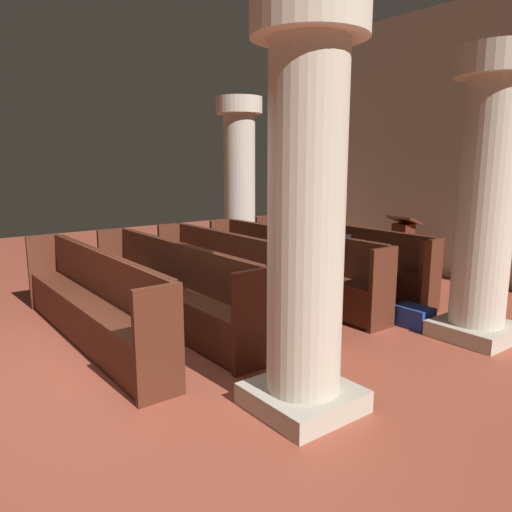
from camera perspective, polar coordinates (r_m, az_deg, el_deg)
ground_plane at (r=5.11m, az=-15.73°, el=-12.33°), size 19.20×19.20×0.00m
back_wall at (r=8.91m, az=23.46°, el=11.84°), size 10.00×0.16×4.50m
pew_row_0 at (r=7.79m, az=9.13°, el=0.11°), size 3.48×0.47×1.00m
pew_row_1 at (r=7.13m, az=3.80°, el=-0.78°), size 3.48×0.46×1.00m
pew_row_2 at (r=6.55m, az=-2.56°, el=-1.84°), size 3.48×0.46×1.00m
pew_row_3 at (r=6.07m, az=-10.04°, el=-3.05°), size 3.48×0.47×1.00m
pew_row_4 at (r=5.70m, az=-18.66°, el=-4.38°), size 3.48×0.46×1.00m
pillar_aisle_side at (r=5.90m, az=25.24°, el=6.60°), size 0.87×0.87×3.14m
pillar_far_side at (r=9.49m, az=-1.93°, el=8.94°), size 0.87×0.87×3.14m
pillar_aisle_rear at (r=3.74m, az=5.87°, el=5.60°), size 0.86×0.86×3.14m
lectern at (r=8.65m, az=16.60°, el=0.36°), size 0.48×0.45×1.08m
hymn_book at (r=6.55m, az=10.16°, el=2.31°), size 0.13×0.20×0.04m
kneeler_box_blue at (r=6.31m, az=17.86°, el=-6.70°), size 0.43×0.29×0.25m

